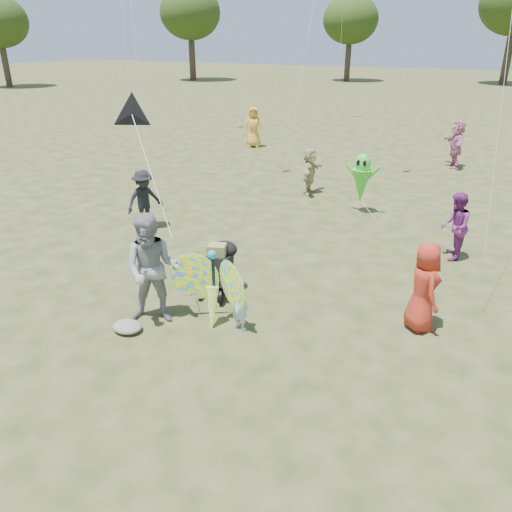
{
  "coord_description": "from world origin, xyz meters",
  "views": [
    {
      "loc": [
        3.49,
        -5.89,
        4.77
      ],
      "look_at": [
        -0.2,
        1.5,
        1.1
      ],
      "focal_mm": 35.0,
      "sensor_mm": 36.0,
      "label": 1
    }
  ],
  "objects_px": {
    "crowd_a": "(424,287)",
    "jogging_stroller": "(220,265)",
    "crowd_g": "(254,127)",
    "butterfly_kite": "(213,289)",
    "child_girl": "(240,305)",
    "adult_man": "(152,270)",
    "crowd_d": "(310,171)",
    "crowd_j": "(456,144)",
    "alien_kite": "(362,180)",
    "crowd_b": "(144,200)",
    "crowd_e": "(455,227)"
  },
  "relations": [
    {
      "from": "crowd_b",
      "to": "crowd_a",
      "type": "bearing_deg",
      "value": -81.22
    },
    {
      "from": "adult_man",
      "to": "crowd_j",
      "type": "distance_m",
      "value": 15.04
    },
    {
      "from": "child_girl",
      "to": "crowd_j",
      "type": "distance_m",
      "value": 14.37
    },
    {
      "from": "crowd_d",
      "to": "crowd_g",
      "type": "height_order",
      "value": "crowd_g"
    },
    {
      "from": "crowd_g",
      "to": "jogging_stroller",
      "type": "xyz_separation_m",
      "value": [
        5.89,
        -13.13,
        -0.29
      ]
    },
    {
      "from": "crowd_a",
      "to": "alien_kite",
      "type": "height_order",
      "value": "alien_kite"
    },
    {
      "from": "jogging_stroller",
      "to": "crowd_a",
      "type": "bearing_deg",
      "value": -12.13
    },
    {
      "from": "crowd_g",
      "to": "alien_kite",
      "type": "bearing_deg",
      "value": -66.97
    },
    {
      "from": "crowd_b",
      "to": "alien_kite",
      "type": "xyz_separation_m",
      "value": [
        4.78,
        3.8,
        0.18
      ]
    },
    {
      "from": "adult_man",
      "to": "crowd_d",
      "type": "xyz_separation_m",
      "value": [
        -0.39,
        8.72,
        -0.28
      ]
    },
    {
      "from": "child_girl",
      "to": "crowd_g",
      "type": "xyz_separation_m",
      "value": [
        -6.87,
        14.14,
        0.42
      ]
    },
    {
      "from": "adult_man",
      "to": "crowd_e",
      "type": "bearing_deg",
      "value": 25.89
    },
    {
      "from": "child_girl",
      "to": "jogging_stroller",
      "type": "distance_m",
      "value": 1.41
    },
    {
      "from": "adult_man",
      "to": "crowd_e",
      "type": "relative_size",
      "value": 1.3
    },
    {
      "from": "crowd_g",
      "to": "butterfly_kite",
      "type": "relative_size",
      "value": 1.04
    },
    {
      "from": "crowd_a",
      "to": "butterfly_kite",
      "type": "relative_size",
      "value": 0.93
    },
    {
      "from": "adult_man",
      "to": "crowd_a",
      "type": "relative_size",
      "value": 1.26
    },
    {
      "from": "adult_man",
      "to": "alien_kite",
      "type": "bearing_deg",
      "value": 53.68
    },
    {
      "from": "child_girl",
      "to": "crowd_j",
      "type": "relative_size",
      "value": 0.54
    },
    {
      "from": "jogging_stroller",
      "to": "alien_kite",
      "type": "height_order",
      "value": "alien_kite"
    },
    {
      "from": "child_girl",
      "to": "crowd_a",
      "type": "bearing_deg",
      "value": -137.77
    },
    {
      "from": "crowd_a",
      "to": "jogging_stroller",
      "type": "bearing_deg",
      "value": 65.24
    },
    {
      "from": "crowd_j",
      "to": "butterfly_kite",
      "type": "bearing_deg",
      "value": -32.42
    },
    {
      "from": "crowd_b",
      "to": "alien_kite",
      "type": "relative_size",
      "value": 0.9
    },
    {
      "from": "crowd_e",
      "to": "butterfly_kite",
      "type": "bearing_deg",
      "value": -42.51
    },
    {
      "from": "child_girl",
      "to": "crowd_g",
      "type": "relative_size",
      "value": 0.54
    },
    {
      "from": "crowd_b",
      "to": "crowd_g",
      "type": "height_order",
      "value": "crowd_g"
    },
    {
      "from": "crowd_e",
      "to": "alien_kite",
      "type": "xyz_separation_m",
      "value": [
        -2.82,
        2.26,
        0.19
      ]
    },
    {
      "from": "adult_man",
      "to": "alien_kite",
      "type": "xyz_separation_m",
      "value": [
        1.62,
        7.57,
        -0.05
      ]
    },
    {
      "from": "child_girl",
      "to": "adult_man",
      "type": "relative_size",
      "value": 0.48
    },
    {
      "from": "butterfly_kite",
      "to": "child_girl",
      "type": "bearing_deg",
      "value": 4.52
    },
    {
      "from": "jogging_stroller",
      "to": "crowd_g",
      "type": "bearing_deg",
      "value": 95.26
    },
    {
      "from": "crowd_e",
      "to": "butterfly_kite",
      "type": "relative_size",
      "value": 0.9
    },
    {
      "from": "crowd_g",
      "to": "child_girl",
      "type": "bearing_deg",
      "value": -86.06
    },
    {
      "from": "adult_man",
      "to": "butterfly_kite",
      "type": "distance_m",
      "value": 1.11
    },
    {
      "from": "adult_man",
      "to": "crowd_g",
      "type": "distance_m",
      "value": 15.52
    },
    {
      "from": "crowd_j",
      "to": "adult_man",
      "type": "bearing_deg",
      "value": -35.89
    },
    {
      "from": "adult_man",
      "to": "crowd_b",
      "type": "relative_size",
      "value": 1.29
    },
    {
      "from": "crowd_a",
      "to": "crowd_g",
      "type": "xyz_separation_m",
      "value": [
        -9.68,
        12.68,
        0.1
      ]
    },
    {
      "from": "crowd_e",
      "to": "butterfly_kite",
      "type": "distance_m",
      "value": 6.02
    },
    {
      "from": "child_girl",
      "to": "jogging_stroller",
      "type": "height_order",
      "value": "jogging_stroller"
    },
    {
      "from": "crowd_a",
      "to": "jogging_stroller",
      "type": "xyz_separation_m",
      "value": [
        -3.79,
        -0.45,
        -0.19
      ]
    },
    {
      "from": "jogging_stroller",
      "to": "child_girl",
      "type": "bearing_deg",
      "value": -64.6
    },
    {
      "from": "crowd_a",
      "to": "crowd_j",
      "type": "relative_size",
      "value": 0.89
    },
    {
      "from": "child_girl",
      "to": "alien_kite",
      "type": "xyz_separation_m",
      "value": [
        0.12,
        7.15,
        0.49
      ]
    },
    {
      "from": "crowd_a",
      "to": "jogging_stroller",
      "type": "relative_size",
      "value": 1.43
    },
    {
      "from": "crowd_b",
      "to": "butterfly_kite",
      "type": "xyz_separation_m",
      "value": [
        4.15,
        -3.4,
        -0.1
      ]
    },
    {
      "from": "crowd_e",
      "to": "crowd_g",
      "type": "bearing_deg",
      "value": -140.88
    },
    {
      "from": "child_girl",
      "to": "jogging_stroller",
      "type": "bearing_deg",
      "value": -30.91
    },
    {
      "from": "child_girl",
      "to": "crowd_e",
      "type": "bearing_deg",
      "value": -106.16
    }
  ]
}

